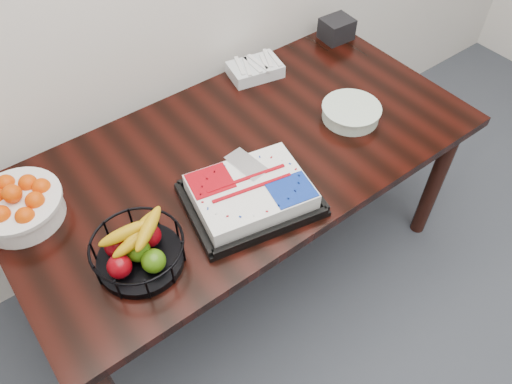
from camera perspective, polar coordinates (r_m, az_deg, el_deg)
table at (r=1.94m, az=-1.37°, el=2.95°), size 1.80×0.90×0.75m
cake_tray at (r=1.68m, az=-0.63°, el=-0.25°), size 0.49×0.42×0.09m
tangerine_bowl at (r=1.78m, az=-25.71°, el=-0.95°), size 0.29×0.29×0.18m
fruit_basket at (r=1.55m, az=-13.32°, el=-6.47°), size 0.29×0.29×0.15m
plate_stack at (r=2.03m, az=10.79°, el=8.93°), size 0.23×0.23×0.06m
fork_bag at (r=2.22m, az=-0.10°, el=13.87°), size 0.25×0.19×0.06m
napkin_box at (r=2.49m, az=9.19°, el=17.92°), size 0.15×0.13×0.10m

